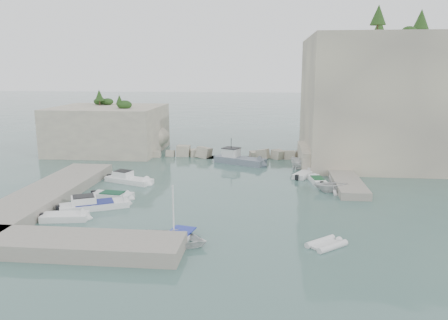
# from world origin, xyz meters

# --- Properties ---
(ground) EXTENTS (400.00, 400.00, 0.00)m
(ground) POSITION_xyz_m (0.00, 0.00, 0.00)
(ground) COLOR #466963
(ground) RESTS_ON ground
(cliff_east) EXTENTS (26.00, 22.00, 17.00)m
(cliff_east) POSITION_xyz_m (23.00, 23.00, 8.50)
(cliff_east) COLOR beige
(cliff_east) RESTS_ON ground
(cliff_terrace) EXTENTS (8.00, 10.00, 2.50)m
(cliff_terrace) POSITION_xyz_m (13.00, 18.00, 1.25)
(cliff_terrace) COLOR beige
(cliff_terrace) RESTS_ON ground
(outcrop_west) EXTENTS (16.00, 14.00, 7.00)m
(outcrop_west) POSITION_xyz_m (-20.00, 25.00, 3.50)
(outcrop_west) COLOR beige
(outcrop_west) RESTS_ON ground
(quay_west) EXTENTS (5.00, 24.00, 1.10)m
(quay_west) POSITION_xyz_m (-17.00, -1.00, 0.55)
(quay_west) COLOR #9E9689
(quay_west) RESTS_ON ground
(quay_south) EXTENTS (18.00, 4.00, 1.10)m
(quay_south) POSITION_xyz_m (-10.00, -12.50, 0.55)
(quay_south) COLOR #9E9689
(quay_south) RESTS_ON ground
(ledge_east) EXTENTS (3.00, 16.00, 0.80)m
(ledge_east) POSITION_xyz_m (13.50, 10.00, 0.40)
(ledge_east) COLOR #9E9689
(ledge_east) RESTS_ON ground
(breakwater) EXTENTS (28.00, 3.00, 1.40)m
(breakwater) POSITION_xyz_m (-1.00, 22.00, 0.70)
(breakwater) COLOR beige
(breakwater) RESTS_ON ground
(motorboat_d) EXTENTS (6.94, 4.86, 1.40)m
(motorboat_d) POSITION_xyz_m (-11.22, -2.81, 0.00)
(motorboat_d) COLOR white
(motorboat_d) RESTS_ON ground
(motorboat_c) EXTENTS (4.68, 2.26, 0.70)m
(motorboat_c) POSITION_xyz_m (-10.69, 0.50, 0.00)
(motorboat_c) COLOR silver
(motorboat_c) RESTS_ON ground
(motorboat_e) EXTENTS (4.48, 2.45, 0.70)m
(motorboat_e) POSITION_xyz_m (-12.51, -6.11, 0.00)
(motorboat_e) COLOR white
(motorboat_e) RESTS_ON ground
(motorboat_a) EXTENTS (6.46, 3.93, 1.40)m
(motorboat_a) POSITION_xyz_m (-10.96, 6.66, 0.00)
(motorboat_a) COLOR white
(motorboat_a) RESTS_ON ground
(rowboat) EXTENTS (5.88, 4.74, 1.08)m
(rowboat) POSITION_xyz_m (-2.06, -10.25, 0.00)
(rowboat) COLOR white
(rowboat) RESTS_ON ground
(inflatable_dinghy) EXTENTS (3.32, 3.16, 0.44)m
(inflatable_dinghy) POSITION_xyz_m (9.13, -9.64, 0.00)
(inflatable_dinghy) COLOR silver
(inflatable_dinghy) RESTS_ON ground
(tender_east_a) EXTENTS (3.86, 3.41, 1.90)m
(tender_east_a) POSITION_xyz_m (11.44, 5.16, 0.00)
(tender_east_a) COLOR silver
(tender_east_a) RESTS_ON ground
(tender_east_b) EXTENTS (1.97, 4.13, 0.70)m
(tender_east_b) POSITION_xyz_m (10.39, 8.74, 0.00)
(tender_east_b) COLOR white
(tender_east_b) RESTS_ON ground
(tender_east_c) EXTENTS (3.28, 4.60, 0.70)m
(tender_east_c) POSITION_xyz_m (9.10, 11.52, 0.00)
(tender_east_c) COLOR white
(tender_east_c) RESTS_ON ground
(tender_east_d) EXTENTS (5.11, 2.27, 1.92)m
(tender_east_d) POSITION_xyz_m (10.14, 15.31, 0.00)
(tender_east_d) COLOR white
(tender_east_d) RESTS_ON ground
(work_boat) EXTENTS (8.03, 5.51, 2.20)m
(work_boat) POSITION_xyz_m (0.97, 18.05, 0.00)
(work_boat) COLOR slate
(work_boat) RESTS_ON ground
(rowboat_mast) EXTENTS (0.10, 0.10, 4.20)m
(rowboat_mast) POSITION_xyz_m (-2.06, -10.25, 2.64)
(rowboat_mast) COLOR white
(rowboat_mast) RESTS_ON rowboat
(vegetation) EXTENTS (53.48, 13.88, 13.40)m
(vegetation) POSITION_xyz_m (17.83, 24.40, 17.93)
(vegetation) COLOR #1E4219
(vegetation) RESTS_ON ground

